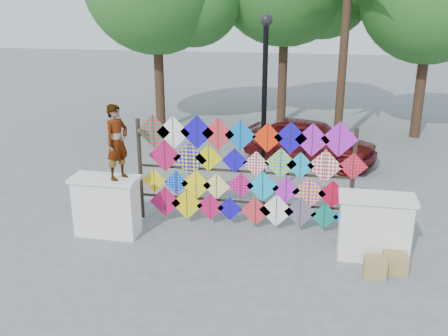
{
  "coord_description": "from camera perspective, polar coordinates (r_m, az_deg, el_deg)",
  "views": [
    {
      "loc": [
        1.55,
        -9.17,
        4.69
      ],
      "look_at": [
        -0.36,
        0.6,
        1.37
      ],
      "focal_mm": 40.0,
      "sensor_mm": 36.0,
      "label": 1
    }
  ],
  "objects": [
    {
      "name": "ground",
      "position": [
        10.42,
        1.31,
        -8.31
      ],
      "size": [
        80.0,
        80.0,
        0.0
      ],
      "primitive_type": "plane",
      "color": "gray",
      "rests_on": "ground"
    },
    {
      "name": "parapet_right",
      "position": [
        9.91,
        16.81,
        -6.46
      ],
      "size": [
        1.4,
        0.65,
        1.28
      ],
      "color": "white",
      "rests_on": "ground"
    },
    {
      "name": "lamppost",
      "position": [
        11.42,
        4.64,
        8.31
      ],
      "size": [
        0.28,
        0.28,
        4.46
      ],
      "color": "black",
      "rests_on": "ground"
    },
    {
      "name": "vendor_woman",
      "position": [
        10.14,
        -12.13,
        2.91
      ],
      "size": [
        0.55,
        0.65,
        1.53
      ],
      "primitive_type": "imported",
      "rotation": [
        0.0,
        0.0,
        1.18
      ],
      "color": "#99999E",
      "rests_on": "parapet_left"
    },
    {
      "name": "kite_rack",
      "position": [
        10.58,
        2.43,
        -0.55
      ],
      "size": [
        4.95,
        0.24,
        2.45
      ],
      "color": "black",
      "rests_on": "ground"
    },
    {
      "name": "cardboard_box_far",
      "position": [
        9.75,
        18.96,
        -10.22
      ],
      "size": [
        0.42,
        0.39,
        0.36
      ],
      "primitive_type": "cube",
      "color": "#A98A52",
      "rests_on": "ground"
    },
    {
      "name": "parapet_left",
      "position": [
        10.72,
        -13.26,
        -4.21
      ],
      "size": [
        1.4,
        0.65,
        1.28
      ],
      "color": "white",
      "rests_on": "ground"
    },
    {
      "name": "cardboard_box_near",
      "position": [
        9.52,
        16.86,
        -10.76
      ],
      "size": [
        0.39,
        0.35,
        0.35
      ],
      "primitive_type": "cube",
      "color": "#A98A52",
      "rests_on": "ground"
    },
    {
      "name": "sedan",
      "position": [
        15.36,
        9.77,
        3.06
      ],
      "size": [
        4.31,
        2.79,
        1.37
      ],
      "primitive_type": "imported",
      "rotation": [
        0.0,
        0.0,
        1.25
      ],
      "color": "#590F10",
      "rests_on": "ground"
    }
  ]
}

